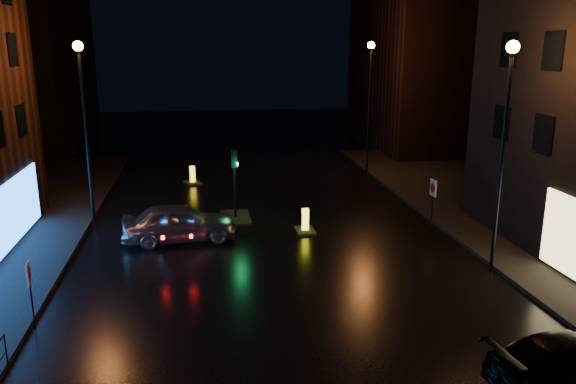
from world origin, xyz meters
name	(u,v)px	position (x,y,z in m)	size (l,w,h in m)	color
ground	(321,384)	(0.00, 0.00, 0.00)	(120.00, 120.00, 0.00)	black
building_far_left	(23,60)	(-16.00, 35.00, 7.00)	(8.00, 16.00, 14.00)	black
building_far_right	(419,72)	(15.00, 32.00, 6.00)	(8.00, 14.00, 12.00)	black
street_lamp_lfar	(83,106)	(-7.80, 14.00, 5.56)	(0.44, 0.44, 8.37)	black
street_lamp_rnear	(505,123)	(7.80, 6.00, 5.56)	(0.44, 0.44, 8.37)	black
street_lamp_rfar	(370,88)	(7.80, 22.00, 5.56)	(0.44, 0.44, 8.37)	black
traffic_signal	(235,209)	(-1.20, 14.00, 0.50)	(1.40, 2.40, 3.45)	black
silver_hatchback	(179,222)	(-3.77, 11.30, 0.82)	(1.94, 4.81, 1.64)	#B7B9BF
dark_sedan	(574,361)	(6.18, -1.02, 0.65)	(1.83, 4.50, 1.31)	black
bollard_near	(305,227)	(1.79, 11.57, 0.24)	(0.84, 1.26, 1.10)	black
bollard_far	(193,180)	(-3.29, 21.52, 0.24)	(1.24, 1.46, 1.09)	black
road_sign_left	(29,279)	(-7.90, 4.19, 1.55)	(0.12, 0.50, 2.07)	black
road_sign_right	(433,192)	(7.59, 11.15, 1.74)	(0.09, 0.56, 2.32)	black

